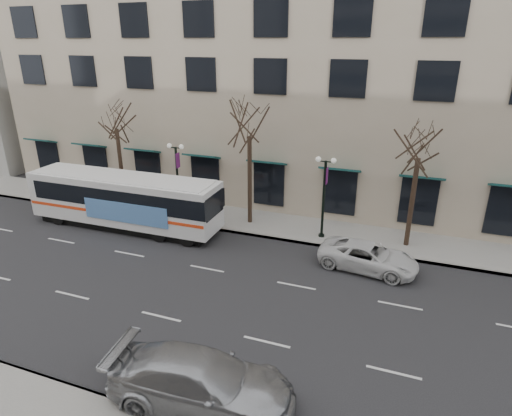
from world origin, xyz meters
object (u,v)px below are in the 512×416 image
at_px(tree_far_right, 421,141).
at_px(city_bus, 125,200).
at_px(tree_far_mid, 249,121).
at_px(lamp_post_left, 178,177).
at_px(tree_far_left, 115,115).
at_px(silver_car, 202,381).
at_px(white_pickup, 368,257).
at_px(lamp_post_right, 324,194).

xyz_separation_m(tree_far_right, city_bus, (-17.41, -3.25, -4.50)).
xyz_separation_m(tree_far_mid, tree_far_right, (10.00, -0.00, -0.48)).
height_order(tree_far_mid, lamp_post_left, tree_far_mid).
bearing_deg(tree_far_right, city_bus, -169.43).
distance_m(tree_far_left, silver_car, 21.17).
xyz_separation_m(tree_far_mid, city_bus, (-7.41, -3.25, -4.98)).
relative_size(tree_far_left, tree_far_mid, 0.98).
distance_m(tree_far_left, white_pickup, 19.41).
bearing_deg(city_bus, tree_far_left, 128.04).
bearing_deg(tree_far_right, tree_far_mid, 180.00).
height_order(city_bus, white_pickup, city_bus).
bearing_deg(lamp_post_right, tree_far_mid, 173.17).
bearing_deg(lamp_post_left, tree_far_mid, 6.85).
bearing_deg(lamp_post_right, silver_car, -94.18).
xyz_separation_m(lamp_post_right, city_bus, (-12.41, -2.65, -1.02)).
relative_size(lamp_post_right, silver_car, 0.82).
bearing_deg(lamp_post_left, lamp_post_right, 0.00).
height_order(tree_far_left, white_pickup, tree_far_left).
bearing_deg(city_bus, lamp_post_right, 11.47).
bearing_deg(tree_far_left, lamp_post_right, -2.29).
xyz_separation_m(city_bus, silver_car, (11.37, -11.58, -1.00)).
bearing_deg(lamp_post_left, white_pickup, -12.38).
height_order(tree_far_mid, lamp_post_right, tree_far_mid).
xyz_separation_m(tree_far_left, white_pickup, (18.14, -3.48, -5.97)).
distance_m(tree_far_mid, white_pickup, 10.80).
height_order(tree_far_mid, city_bus, tree_far_mid).
bearing_deg(silver_car, lamp_post_right, -10.00).
xyz_separation_m(tree_far_right, lamp_post_left, (-14.99, -0.60, -3.48)).
distance_m(lamp_post_left, silver_car, 16.94).
height_order(lamp_post_left, lamp_post_right, same).
bearing_deg(white_pickup, tree_far_mid, 74.15).
relative_size(tree_far_left, silver_car, 1.31).
relative_size(tree_far_mid, tree_far_right, 1.06).
distance_m(tree_far_left, tree_far_mid, 10.00).
relative_size(tree_far_mid, lamp_post_left, 1.64).
bearing_deg(tree_far_mid, silver_car, -75.02).
relative_size(tree_far_left, city_bus, 0.64).
xyz_separation_m(lamp_post_left, lamp_post_right, (10.00, 0.00, 0.00)).
bearing_deg(tree_far_left, silver_car, -46.71).
bearing_deg(silver_car, white_pickup, -26.00).
xyz_separation_m(tree_far_left, lamp_post_right, (15.01, -0.60, -3.75)).
distance_m(lamp_post_right, white_pickup, 4.80).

